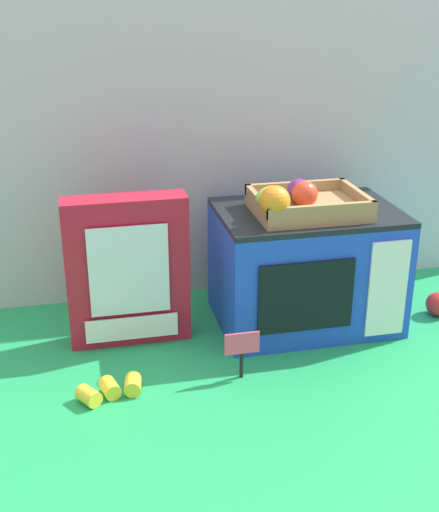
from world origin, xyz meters
name	(u,v)px	position (x,y,z in m)	size (l,w,h in m)	color
ground_plane	(238,326)	(0.00, 0.00, 0.00)	(1.70, 1.70, 0.00)	#219E54
display_back_panel	(216,146)	(0.00, 0.23, 0.37)	(1.61, 0.03, 0.73)	#B7BABF
toy_microwave	(306,267)	(0.16, 0.00, 0.13)	(0.40, 0.28, 0.27)	blue
food_groups_crate	(300,203)	(0.12, -0.03, 0.30)	(0.25, 0.19, 0.09)	#A37F51
cookie_set_box	(128,272)	(-0.24, -0.01, 0.16)	(0.26, 0.07, 0.33)	#B2192D
price_sign	(242,348)	(-0.04, -0.21, 0.07)	(0.07, 0.01, 0.10)	black
loose_toy_banana	(111,389)	(-0.30, -0.22, 0.02)	(0.13, 0.07, 0.03)	yellow
loose_toy_apple	(438,304)	(0.47, -0.05, 0.03)	(0.06, 0.06, 0.06)	red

